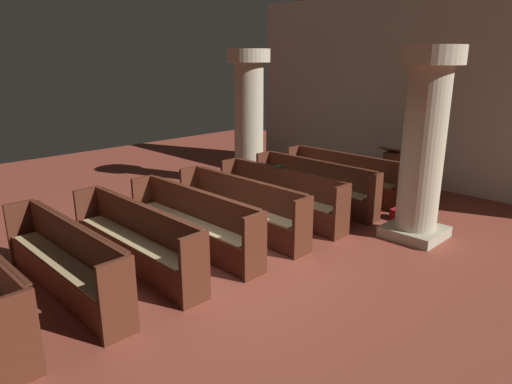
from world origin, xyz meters
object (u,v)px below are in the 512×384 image
object	(u,v)px
pew_row_2	(280,193)
hymn_book	(279,167)
pew_row_5	(136,237)
lectern	(390,174)
pew_row_0	(343,175)
pew_row_4	(193,220)
pillar_far_side	(249,116)
pew_row_6	(64,258)
kneeler_box_red	(402,215)
pew_row_3	(241,205)
pillar_aisle_side	(424,142)
pew_row_1	(314,183)

from	to	relation	value
pew_row_2	hymn_book	size ratio (longest dim) A/B	15.98
hymn_book	pew_row_5	bearing A→B (deg)	-86.18
lectern	pew_row_0	bearing A→B (deg)	-122.78
pew_row_4	pillar_far_side	world-z (taller)	pillar_far_side
pew_row_5	hymn_book	bearing A→B (deg)	93.82
pew_row_2	hymn_book	world-z (taller)	hymn_book
pew_row_6	lectern	world-z (taller)	lectern
kneeler_box_red	pew_row_0	bearing A→B (deg)	163.72
pew_row_4	lectern	xyz separation A→B (m)	(0.62, 5.15, -0.05)
pew_row_6	pillar_far_side	size ratio (longest dim) A/B	0.92
pew_row_3	kneeler_box_red	distance (m)	3.18
pew_row_3	kneeler_box_red	size ratio (longest dim) A/B	7.69
pew_row_3	kneeler_box_red	bearing A→B (deg)	56.80
pew_row_2	hymn_book	xyz separation A→B (m)	(-0.22, 0.19, 0.46)
pew_row_6	pew_row_0	bearing A→B (deg)	90.00
pew_row_0	kneeler_box_red	xyz separation A→B (m)	(1.73, -0.50, -0.40)
lectern	hymn_book	size ratio (longest dim) A/B	5.90
pillar_far_side	pew_row_2	bearing A→B (deg)	-30.74
pillar_aisle_side	pillar_far_side	bearing A→B (deg)	175.15
pew_row_4	pew_row_2	bearing A→B (deg)	90.00
hymn_book	kneeler_box_red	distance (m)	2.55
pew_row_3	pew_row_4	distance (m)	1.05
pillar_aisle_side	pillar_far_side	world-z (taller)	same
pew_row_4	lectern	size ratio (longest dim) A/B	2.71
lectern	pew_row_4	bearing A→B (deg)	-96.83
pillar_far_side	lectern	world-z (taller)	pillar_far_side
pew_row_2	pew_row_1	bearing A→B (deg)	90.00
pew_row_6	lectern	distance (m)	7.27
pew_row_4	kneeler_box_red	xyz separation A→B (m)	(1.73, 3.68, -0.40)
pew_row_0	pew_row_5	size ratio (longest dim) A/B	1.00
hymn_book	pew_row_1	bearing A→B (deg)	75.53
pew_row_1	pew_row_6	world-z (taller)	same
kneeler_box_red	pew_row_5	bearing A→B (deg)	-110.04
pew_row_5	kneeler_box_red	xyz separation A→B (m)	(1.73, 4.73, -0.40)
pillar_aisle_side	pillar_far_side	distance (m)	4.57
hymn_book	pew_row_4	bearing A→B (deg)	-84.44
pew_row_4	pew_row_5	bearing A→B (deg)	-90.00
pew_row_0	pew_row_6	distance (m)	6.28
pew_row_1	pillar_far_side	world-z (taller)	pillar_far_side
pew_row_0	pew_row_3	world-z (taller)	same
pew_row_5	lectern	size ratio (longest dim) A/B	2.71
pew_row_0	pew_row_6	world-z (taller)	same
pew_row_0	pillar_far_side	xyz separation A→B (m)	(-2.25, -0.76, 1.17)
pew_row_6	kneeler_box_red	xyz separation A→B (m)	(1.73, 5.78, -0.40)
pew_row_5	kneeler_box_red	bearing A→B (deg)	69.96
pew_row_1	pew_row_2	xyz separation A→B (m)	(0.00, -1.05, 0.00)
pew_row_3	pillar_far_side	distance (m)	3.48
pew_row_0	pew_row_5	world-z (taller)	same
pew_row_2	kneeler_box_red	world-z (taller)	pew_row_2
pew_row_3	pew_row_2	bearing A→B (deg)	90.00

